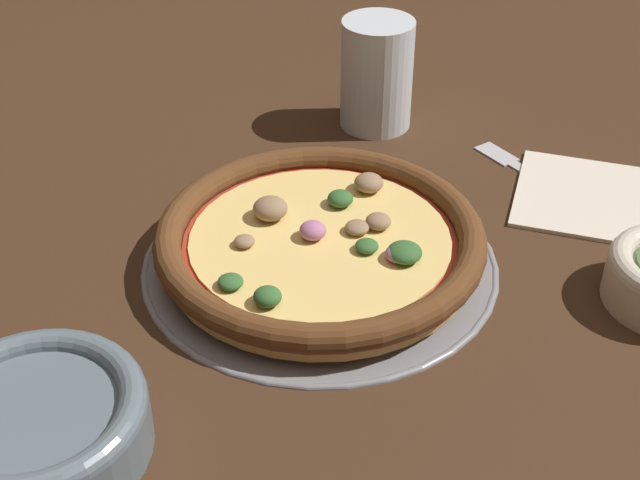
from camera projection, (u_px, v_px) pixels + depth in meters
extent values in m
plane|color=#3D2616|center=(320.00, 263.00, 0.77)|extent=(3.00, 3.00, 0.00)
cylinder|color=gray|center=(320.00, 261.00, 0.77)|extent=(0.30, 0.30, 0.00)
torus|color=gray|center=(320.00, 259.00, 0.77)|extent=(0.31, 0.31, 0.01)
cylinder|color=tan|center=(320.00, 249.00, 0.76)|extent=(0.26, 0.26, 0.01)
torus|color=#563319|center=(320.00, 236.00, 0.75)|extent=(0.28, 0.28, 0.02)
cylinder|color=#A32D19|center=(320.00, 241.00, 0.76)|extent=(0.23, 0.23, 0.00)
cylinder|color=#EAC670|center=(320.00, 239.00, 0.75)|extent=(0.22, 0.22, 0.00)
ellipsoid|color=#33602D|center=(230.00, 282.00, 0.70)|extent=(0.03, 0.03, 0.01)
ellipsoid|color=#8E7051|center=(378.00, 221.00, 0.76)|extent=(0.03, 0.03, 0.01)
ellipsoid|color=#33602D|center=(340.00, 198.00, 0.79)|extent=(0.03, 0.03, 0.01)
ellipsoid|color=#33602D|center=(405.00, 252.00, 0.73)|extent=(0.04, 0.04, 0.01)
ellipsoid|color=#8E7051|center=(270.00, 208.00, 0.77)|extent=(0.04, 0.04, 0.02)
ellipsoid|color=#8E7051|center=(369.00, 183.00, 0.81)|extent=(0.04, 0.04, 0.02)
ellipsoid|color=#8E7051|center=(244.00, 241.00, 0.74)|extent=(0.02, 0.02, 0.01)
ellipsoid|color=#B26B93|center=(313.00, 227.00, 0.75)|extent=(0.03, 0.03, 0.02)
ellipsoid|color=#8E7051|center=(357.00, 227.00, 0.76)|extent=(0.03, 0.03, 0.01)
ellipsoid|color=#B26B93|center=(399.00, 254.00, 0.73)|extent=(0.03, 0.03, 0.01)
ellipsoid|color=#33602D|center=(267.00, 297.00, 0.68)|extent=(0.03, 0.03, 0.01)
ellipsoid|color=#33602D|center=(367.00, 246.00, 0.74)|extent=(0.03, 0.03, 0.01)
cylinder|color=slate|center=(38.00, 430.00, 0.59)|extent=(0.15, 0.15, 0.04)
torus|color=slate|center=(32.00, 410.00, 0.58)|extent=(0.15, 0.15, 0.02)
cylinder|color=silver|center=(377.00, 74.00, 0.94)|extent=(0.08, 0.08, 0.12)
cube|color=beige|center=(589.00, 196.00, 0.85)|extent=(0.17, 0.16, 0.01)
cube|color=#B7B7BC|center=(560.00, 191.00, 0.86)|extent=(0.11, 0.09, 0.00)
cube|color=#B7B7BC|center=(497.00, 153.00, 0.92)|extent=(0.05, 0.05, 0.00)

